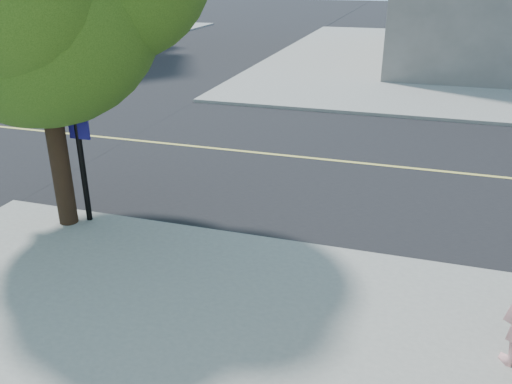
% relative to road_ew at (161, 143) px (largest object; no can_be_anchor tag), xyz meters
% --- Properties ---
extents(ground, '(140.00, 140.00, 0.00)m').
position_rel_road_ew_xyz_m(ground, '(0.00, -4.50, -0.01)').
color(ground, black).
rests_on(ground, ground).
extents(road_ew, '(140.00, 9.00, 0.01)m').
position_rel_road_ew_xyz_m(road_ew, '(0.00, 0.00, 0.00)').
color(road_ew, black).
rests_on(road_ew, ground).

